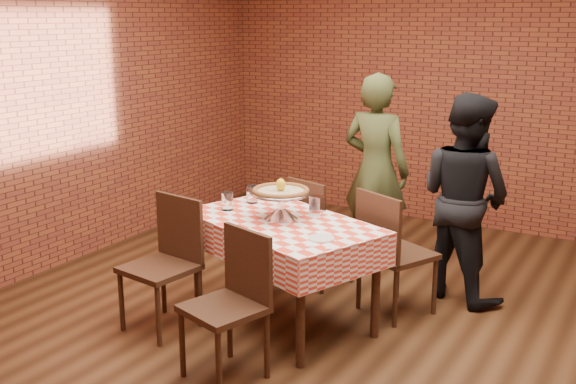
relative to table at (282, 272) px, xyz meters
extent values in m
plane|color=black|center=(0.47, -0.02, -0.38)|extent=(6.00, 6.00, 0.00)
plane|color=brown|center=(0.47, 2.98, 1.08)|extent=(5.50, 0.00, 5.50)
cube|color=#3F2518|center=(0.00, 0.00, 0.00)|extent=(1.58, 1.27, 0.75)
cylinder|color=beige|center=(-0.03, 0.04, 0.58)|extent=(0.42, 0.42, 0.03)
ellipsoid|color=yellow|center=(-0.03, 0.04, 0.63)|extent=(0.07, 0.07, 0.09)
cylinder|color=white|center=(-0.48, 0.03, 0.45)|extent=(0.11, 0.11, 0.13)
cylinder|color=white|center=(-0.43, 0.29, 0.45)|extent=(0.11, 0.11, 0.13)
cylinder|color=white|center=(0.43, -0.24, 0.39)|extent=(0.22, 0.22, 0.01)
cube|color=white|center=(0.43, -0.39, 0.39)|extent=(0.06, 0.05, 0.00)
cube|color=white|center=(0.55, -0.37, 0.39)|extent=(0.06, 0.06, 0.00)
cube|color=silver|center=(0.15, 0.26, 0.45)|extent=(0.10, 0.09, 0.13)
imported|color=#3C4422|center=(0.10, 1.45, 0.47)|extent=(0.65, 0.45, 1.69)
imported|color=black|center=(0.98, 1.10, 0.42)|extent=(0.95, 0.86, 1.60)
camera|label=1|loc=(2.34, -3.98, 1.78)|focal=42.92mm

